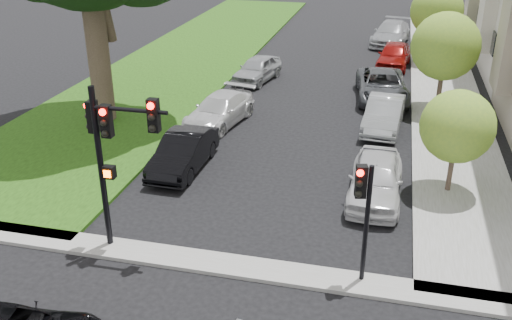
% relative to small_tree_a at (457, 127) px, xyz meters
% --- Properties ---
extents(ground, '(140.00, 140.00, 0.00)m').
position_rel_small_tree_a_xyz_m(ground, '(-6.20, -8.17, -2.50)').
color(ground, black).
rests_on(ground, ground).
extents(grass_strip, '(8.00, 44.00, 0.12)m').
position_rel_small_tree_a_xyz_m(grass_strip, '(-15.20, 15.83, -2.44)').
color(grass_strip, '#1A380D').
rests_on(grass_strip, ground).
extents(sidewalk_right, '(3.50, 44.00, 0.12)m').
position_rel_small_tree_a_xyz_m(sidewalk_right, '(0.55, 15.83, -2.44)').
color(sidewalk_right, gray).
rests_on(sidewalk_right, ground).
extents(sidewalk_cross, '(60.00, 1.00, 0.12)m').
position_rel_small_tree_a_xyz_m(sidewalk_cross, '(-6.20, -6.17, -2.44)').
color(sidewalk_cross, gray).
rests_on(sidewalk_cross, ground).
extents(small_tree_a, '(2.50, 2.50, 3.76)m').
position_rel_small_tree_a_xyz_m(small_tree_a, '(0.00, 0.00, 0.00)').
color(small_tree_a, '#403428').
rests_on(small_tree_a, ground).
extents(small_tree_b, '(3.19, 3.19, 4.79)m').
position_rel_small_tree_a_xyz_m(small_tree_b, '(0.00, 8.76, 0.69)').
color(small_tree_b, '#403428').
rests_on(small_tree_b, ground).
extents(small_tree_c, '(3.19, 3.19, 4.79)m').
position_rel_small_tree_a_xyz_m(small_tree_c, '(0.00, 18.22, 0.69)').
color(small_tree_c, '#403428').
rests_on(small_tree_c, ground).
extents(traffic_signal_main, '(2.43, 0.62, 4.98)m').
position_rel_small_tree_a_xyz_m(traffic_signal_main, '(-9.61, -5.93, 0.94)').
color(traffic_signal_main, black).
rests_on(traffic_signal_main, ground).
extents(traffic_signal_secondary, '(0.47, 0.38, 3.49)m').
position_rel_small_tree_a_xyz_m(traffic_signal_secondary, '(-2.69, -5.97, -0.06)').
color(traffic_signal_secondary, black).
rests_on(traffic_signal_secondary, ground).
extents(car_parked_0, '(1.84, 4.43, 1.50)m').
position_rel_small_tree_a_xyz_m(car_parked_0, '(-2.50, -1.05, -1.75)').
color(car_parked_0, silver).
rests_on(car_parked_0, ground).
extents(car_parked_1, '(1.85, 4.46, 1.43)m').
position_rel_small_tree_a_xyz_m(car_parked_1, '(-2.47, 5.65, -1.78)').
color(car_parked_1, '#999BA0').
rests_on(car_parked_1, ground).
extents(car_parked_2, '(3.08, 5.59, 1.48)m').
position_rel_small_tree_a_xyz_m(car_parked_2, '(-2.73, 9.83, -1.76)').
color(car_parked_2, '#3F4247').
rests_on(car_parked_2, ground).
extents(car_parked_3, '(2.19, 4.58, 1.51)m').
position_rel_small_tree_a_xyz_m(car_parked_3, '(-2.29, 16.29, -1.74)').
color(car_parked_3, maroon).
rests_on(car_parked_3, ground).
extents(car_parked_4, '(2.98, 5.66, 1.56)m').
position_rel_small_tree_a_xyz_m(car_parked_4, '(-2.63, 22.51, -1.72)').
color(car_parked_4, '#999BA0').
rests_on(car_parked_4, ground).
extents(car_parked_5, '(1.56, 4.28, 1.40)m').
position_rel_small_tree_a_xyz_m(car_parked_5, '(-9.72, -0.41, -1.80)').
color(car_parked_5, black).
rests_on(car_parked_5, ground).
extents(car_parked_6, '(2.71, 4.93, 1.35)m').
position_rel_small_tree_a_xyz_m(car_parked_6, '(-9.80, 4.53, -1.82)').
color(car_parked_6, silver).
rests_on(car_parked_6, ground).
extents(car_parked_7, '(2.41, 4.33, 1.39)m').
position_rel_small_tree_a_xyz_m(car_parked_7, '(-9.73, 11.54, -1.80)').
color(car_parked_7, '#999BA0').
rests_on(car_parked_7, ground).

